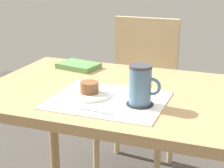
# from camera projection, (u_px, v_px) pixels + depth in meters

# --- Properties ---
(dining_table) EXTENTS (1.12, 0.71, 0.75)m
(dining_table) POSITION_uv_depth(u_px,v_px,m) (127.00, 113.00, 1.46)
(dining_table) COLOR tan
(dining_table) RESTS_ON ground_plane
(wooden_chair) EXTENTS (0.42, 0.42, 0.90)m
(wooden_chair) POSITION_uv_depth(u_px,v_px,m) (140.00, 90.00, 2.19)
(wooden_chair) COLOR #D1B27F
(wooden_chair) RESTS_ON ground_plane
(placemat) EXTENTS (0.40, 0.33, 0.00)m
(placemat) POSITION_uv_depth(u_px,v_px,m) (108.00, 100.00, 1.33)
(placemat) COLOR white
(placemat) RESTS_ON dining_table
(pastry_plate) EXTENTS (0.16, 0.16, 0.01)m
(pastry_plate) POSITION_uv_depth(u_px,v_px,m) (90.00, 94.00, 1.37)
(pastry_plate) COLOR silver
(pastry_plate) RESTS_ON placemat
(pastry) EXTENTS (0.07, 0.07, 0.04)m
(pastry) POSITION_uv_depth(u_px,v_px,m) (89.00, 87.00, 1.36)
(pastry) COLOR brown
(pastry) RESTS_ON pastry_plate
(coffee_coaster) EXTENTS (0.09, 0.09, 0.00)m
(coffee_coaster) POSITION_uv_depth(u_px,v_px,m) (140.00, 104.00, 1.28)
(coffee_coaster) COLOR #232328
(coffee_coaster) RESTS_ON placemat
(coffee_mug) EXTENTS (0.11, 0.08, 0.14)m
(coffee_mug) POSITION_uv_depth(u_px,v_px,m) (141.00, 85.00, 1.26)
(coffee_mug) COLOR slate
(coffee_mug) RESTS_ON coffee_coaster
(teaspoon) EXTENTS (0.13, 0.03, 0.01)m
(teaspoon) POSITION_uv_depth(u_px,v_px,m) (95.00, 110.00, 1.22)
(teaspoon) COLOR silver
(teaspoon) RESTS_ON placemat
(small_book) EXTENTS (0.20, 0.16, 0.02)m
(small_book) POSITION_uv_depth(u_px,v_px,m) (79.00, 66.00, 1.73)
(small_book) COLOR #598C4C
(small_book) RESTS_ON dining_table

